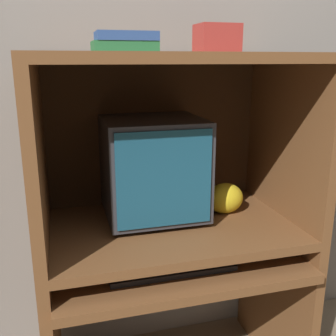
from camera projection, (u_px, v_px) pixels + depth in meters
name	position (u px, v px, depth m)	size (l,w,h in m)	color
wall_back	(150.00, 90.00, 1.83)	(6.00, 0.06, 2.60)	gray
desk_base	(175.00, 306.00, 1.67)	(1.05, 0.67, 0.67)	brown
desk_monitor_shelf	(172.00, 229.00, 1.62)	(1.05, 0.64, 0.11)	brown
hutch_upper	(170.00, 114.00, 1.53)	(1.05, 0.64, 0.67)	brown
crt_monitor	(153.00, 168.00, 1.63)	(0.40, 0.38, 0.42)	#333338
keyboard	(171.00, 266.00, 1.48)	(0.48, 0.16, 0.03)	black
mouse	(246.00, 256.00, 1.55)	(0.07, 0.05, 0.03)	black
snack_bag	(225.00, 198.00, 1.72)	(0.16, 0.12, 0.13)	gold
book_stack	(125.00, 43.00, 1.30)	(0.21, 0.15, 0.07)	#236638
storage_box	(217.00, 39.00, 1.52)	(0.16, 0.13, 0.11)	maroon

